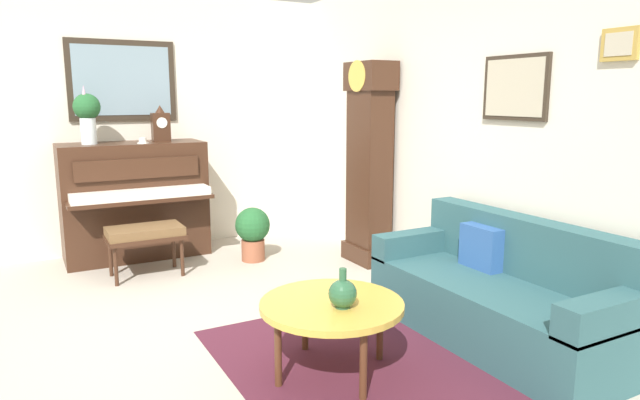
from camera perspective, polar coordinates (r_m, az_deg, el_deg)
ground_plane at (r=4.26m, az=-13.41°, el=-13.83°), size 6.40×6.00×0.10m
wall_left at (r=6.45m, az=-20.10°, el=7.44°), size 0.13×4.90×2.80m
wall_back at (r=5.04m, az=13.37°, el=7.04°), size 5.30×0.13×2.80m
area_rug at (r=3.66m, az=3.94°, el=-16.84°), size 2.10×1.50×0.01m
piano at (r=6.19m, az=-18.36°, el=0.01°), size 0.87×1.44×1.22m
piano_bench at (r=5.52m, az=-17.42°, el=-3.38°), size 0.42×0.70×0.48m
grandfather_clock at (r=5.67m, az=5.03°, el=3.18°), size 0.52×0.34×2.03m
couch at (r=4.17m, az=17.96°, el=-9.24°), size 1.90×0.80×0.84m
coffee_table at (r=3.46m, az=1.20°, el=-10.84°), size 0.88×0.88×0.46m
mantel_clock at (r=6.16m, az=-15.94°, el=7.34°), size 0.13×0.18×0.38m
flower_vase at (r=6.04m, az=-22.67°, el=8.24°), size 0.26×0.26×0.58m
teacup at (r=5.97m, az=-17.63°, el=5.75°), size 0.12×0.12×0.06m
green_jug at (r=3.33m, az=2.33°, el=-9.50°), size 0.17×0.17×0.24m
potted_plant at (r=5.83m, az=-6.88°, el=-3.08°), size 0.36×0.36×0.56m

